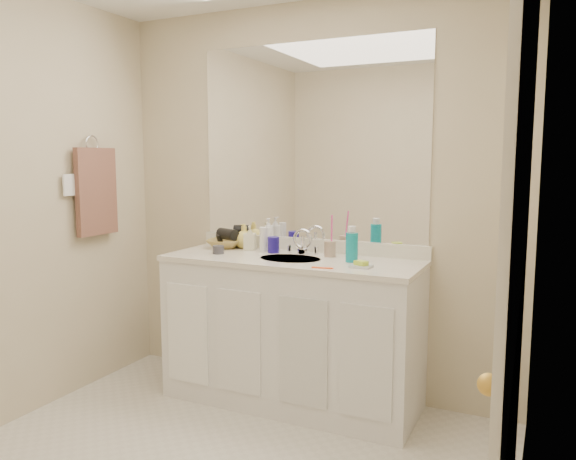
% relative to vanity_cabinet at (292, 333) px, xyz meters
% --- Properties ---
extents(wall_back, '(2.60, 0.02, 2.40)m').
position_rel_vanity_cabinet_xyz_m(wall_back, '(0.00, 0.28, 0.77)').
color(wall_back, beige).
rests_on(wall_back, floor).
extents(wall_right, '(0.02, 2.60, 2.40)m').
position_rel_vanity_cabinet_xyz_m(wall_right, '(1.30, -1.02, 0.77)').
color(wall_right, beige).
rests_on(wall_right, floor).
extents(vanity_cabinet, '(1.50, 0.55, 0.85)m').
position_rel_vanity_cabinet_xyz_m(vanity_cabinet, '(0.00, 0.00, 0.00)').
color(vanity_cabinet, white).
rests_on(vanity_cabinet, floor).
extents(countertop, '(1.52, 0.57, 0.03)m').
position_rel_vanity_cabinet_xyz_m(countertop, '(0.00, 0.00, 0.44)').
color(countertop, silver).
rests_on(countertop, vanity_cabinet).
extents(backsplash, '(1.52, 0.03, 0.08)m').
position_rel_vanity_cabinet_xyz_m(backsplash, '(0.00, 0.26, 0.50)').
color(backsplash, white).
rests_on(backsplash, countertop).
extents(sink_basin, '(0.37, 0.37, 0.02)m').
position_rel_vanity_cabinet_xyz_m(sink_basin, '(0.00, -0.02, 0.44)').
color(sink_basin, beige).
rests_on(sink_basin, countertop).
extents(faucet, '(0.02, 0.02, 0.11)m').
position_rel_vanity_cabinet_xyz_m(faucet, '(0.00, 0.16, 0.51)').
color(faucet, silver).
rests_on(faucet, countertop).
extents(mirror, '(1.48, 0.01, 1.20)m').
position_rel_vanity_cabinet_xyz_m(mirror, '(0.00, 0.27, 1.14)').
color(mirror, white).
rests_on(mirror, wall_back).
extents(blue_mug, '(0.08, 0.08, 0.10)m').
position_rel_vanity_cabinet_xyz_m(blue_mug, '(-0.18, 0.11, 0.50)').
color(blue_mug, navy).
rests_on(blue_mug, countertop).
extents(tan_cup, '(0.08, 0.08, 0.09)m').
position_rel_vanity_cabinet_xyz_m(tan_cup, '(0.19, 0.13, 0.50)').
color(tan_cup, tan).
rests_on(tan_cup, countertop).
extents(toothbrush, '(0.02, 0.04, 0.20)m').
position_rel_vanity_cabinet_xyz_m(toothbrush, '(0.20, 0.13, 0.60)').
color(toothbrush, '#FF43A2').
rests_on(toothbrush, tan_cup).
extents(mouthwash_bottle, '(0.08, 0.08, 0.16)m').
position_rel_vanity_cabinet_xyz_m(mouthwash_bottle, '(0.36, 0.03, 0.54)').
color(mouthwash_bottle, '#0D8D9D').
rests_on(mouthwash_bottle, countertop).
extents(soap_dish, '(0.12, 0.10, 0.01)m').
position_rel_vanity_cabinet_xyz_m(soap_dish, '(0.46, -0.11, 0.46)').
color(soap_dish, silver).
rests_on(soap_dish, countertop).
extents(green_soap, '(0.08, 0.07, 0.02)m').
position_rel_vanity_cabinet_xyz_m(green_soap, '(0.46, -0.11, 0.48)').
color(green_soap, '#BEE237').
rests_on(green_soap, soap_dish).
extents(orange_comb, '(0.12, 0.04, 0.00)m').
position_rel_vanity_cabinet_xyz_m(orange_comb, '(0.28, -0.22, 0.46)').
color(orange_comb, '#F04D19').
rests_on(orange_comb, countertop).
extents(dark_jar, '(0.08, 0.08, 0.05)m').
position_rel_vanity_cabinet_xyz_m(dark_jar, '(-0.47, -0.06, 0.48)').
color(dark_jar, '#3C3B43').
rests_on(dark_jar, countertop).
extents(extra_white_bottle, '(0.06, 0.06, 0.15)m').
position_rel_vanity_cabinet_xyz_m(extra_white_bottle, '(-0.25, 0.13, 0.53)').
color(extra_white_bottle, white).
rests_on(extra_white_bottle, countertop).
extents(soap_bottle_white, '(0.09, 0.09, 0.20)m').
position_rel_vanity_cabinet_xyz_m(soap_bottle_white, '(-0.26, 0.21, 0.56)').
color(soap_bottle_white, white).
rests_on(soap_bottle_white, countertop).
extents(soap_bottle_cream, '(0.09, 0.09, 0.16)m').
position_rel_vanity_cabinet_xyz_m(soap_bottle_cream, '(-0.37, 0.15, 0.53)').
color(soap_bottle_cream, beige).
rests_on(soap_bottle_cream, countertop).
extents(soap_bottle_yellow, '(0.14, 0.14, 0.16)m').
position_rel_vanity_cabinet_xyz_m(soap_bottle_yellow, '(-0.44, 0.20, 0.53)').
color(soap_bottle_yellow, '#F0D95D').
rests_on(soap_bottle_yellow, countertop).
extents(wicker_basket, '(0.27, 0.27, 0.06)m').
position_rel_vanity_cabinet_xyz_m(wicker_basket, '(-0.55, 0.15, 0.48)').
color(wicker_basket, olive).
rests_on(wicker_basket, countertop).
extents(hair_dryer, '(0.16, 0.12, 0.07)m').
position_rel_vanity_cabinet_xyz_m(hair_dryer, '(-0.53, 0.15, 0.54)').
color(hair_dryer, black).
rests_on(hair_dryer, wicker_basket).
extents(towel_ring, '(0.01, 0.11, 0.11)m').
position_rel_vanity_cabinet_xyz_m(towel_ring, '(-1.27, -0.25, 1.12)').
color(towel_ring, silver).
rests_on(towel_ring, wall_left).
extents(hand_towel, '(0.04, 0.32, 0.55)m').
position_rel_vanity_cabinet_xyz_m(hand_towel, '(-1.25, -0.25, 0.82)').
color(hand_towel, brown).
rests_on(hand_towel, towel_ring).
extents(switch_plate, '(0.01, 0.08, 0.13)m').
position_rel_vanity_cabinet_xyz_m(switch_plate, '(-1.27, -0.45, 0.88)').
color(switch_plate, white).
rests_on(switch_plate, wall_left).
extents(door, '(0.02, 0.82, 2.00)m').
position_rel_vanity_cabinet_xyz_m(door, '(1.29, -1.32, 0.57)').
color(door, silver).
rests_on(door, floor).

